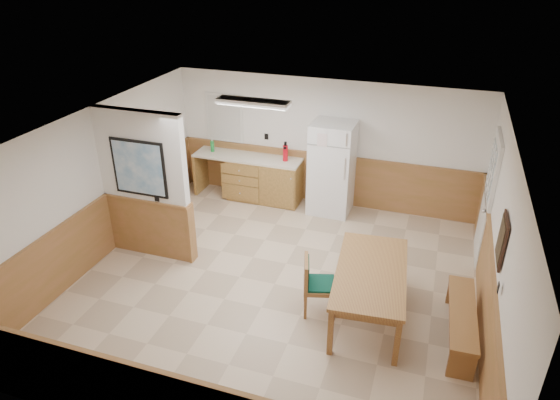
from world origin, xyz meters
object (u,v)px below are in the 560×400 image
(dining_bench, at_px, (462,317))
(fire_extinguisher, at_px, (285,153))
(dining_chair, at_px, (314,281))
(refrigerator, at_px, (332,168))
(dining_table, at_px, (371,276))
(soap_bottle, at_px, (212,146))

(dining_bench, height_order, fire_extinguisher, fire_extinguisher)
(dining_chair, height_order, fire_extinguisher, fire_extinguisher)
(dining_bench, distance_m, fire_extinguisher, 4.63)
(refrigerator, height_order, dining_table, refrigerator)
(dining_chair, bearing_deg, fire_extinguisher, 98.60)
(dining_bench, height_order, dining_chair, dining_chair)
(refrigerator, bearing_deg, dining_table, -65.56)
(refrigerator, relative_size, dining_table, 0.92)
(refrigerator, distance_m, soap_bottle, 2.53)
(dining_bench, bearing_deg, soap_bottle, 146.62)
(refrigerator, distance_m, dining_bench, 3.89)
(refrigerator, height_order, dining_chair, refrigerator)
(refrigerator, relative_size, dining_bench, 1.15)
(dining_table, bearing_deg, soap_bottle, 136.72)
(dining_table, height_order, fire_extinguisher, fire_extinguisher)
(dining_table, relative_size, fire_extinguisher, 4.98)
(refrigerator, xyz_separation_m, fire_extinguisher, (-0.95, 0.08, 0.17))
(refrigerator, bearing_deg, dining_chair, -79.86)
(dining_table, relative_size, soap_bottle, 8.45)
(refrigerator, height_order, dining_bench, refrigerator)
(soap_bottle, bearing_deg, dining_chair, -46.07)
(refrigerator, xyz_separation_m, dining_bench, (2.46, -2.97, -0.56))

